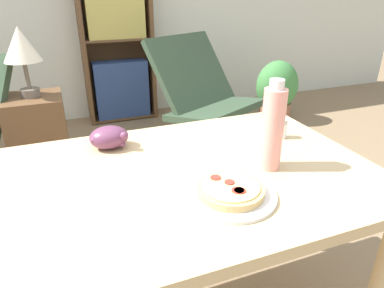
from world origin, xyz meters
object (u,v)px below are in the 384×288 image
at_px(side_table, 41,144).
at_px(drink_bottle, 272,128).
at_px(salt_shaker, 282,129).
at_px(potted_plant_floor, 277,91).
at_px(pizza_on_plate, 230,192).
at_px(table_lamp, 21,48).
at_px(bookshelf, 117,46).
at_px(grape_bunch, 109,137).
at_px(lounge_chair_far, 206,114).

bearing_deg(side_table, drink_bottle, -62.06).
xyz_separation_m(salt_shaker, potted_plant_floor, (1.21, 1.76, -0.46)).
height_order(pizza_on_plate, table_lamp, table_lamp).
bearing_deg(potted_plant_floor, bookshelf, 155.74).
bearing_deg(grape_bunch, bookshelf, 79.62).
height_order(drink_bottle, salt_shaker, drink_bottle).
distance_m(pizza_on_plate, lounge_chair_far, 1.91).
bearing_deg(side_table, table_lamp, 0.00).
distance_m(drink_bottle, lounge_chair_far, 1.79).
bearing_deg(side_table, grape_bunch, -74.13).
xyz_separation_m(pizza_on_plate, salt_shaker, (0.35, 0.28, 0.02)).
distance_m(drink_bottle, table_lamp, 1.60).
bearing_deg(bookshelf, side_table, -121.93).
relative_size(lounge_chair_far, potted_plant_floor, 1.64).
xyz_separation_m(pizza_on_plate, lounge_chair_far, (0.68, 1.73, -0.46)).
relative_size(salt_shaker, side_table, 0.11).
bearing_deg(side_table, lounge_chair_far, 9.73).
bearing_deg(side_table, pizza_on_plate, -69.60).
height_order(grape_bunch, bookshelf, bookshelf).
bearing_deg(salt_shaker, pizza_on_plate, -141.22).
height_order(grape_bunch, table_lamp, table_lamp).
height_order(lounge_chair_far, potted_plant_floor, lounge_chair_far).
height_order(bookshelf, table_lamp, bookshelf).
relative_size(drink_bottle, lounge_chair_far, 0.28).
xyz_separation_m(grape_bunch, salt_shaker, (0.60, -0.14, -0.00)).
bearing_deg(lounge_chair_far, side_table, 164.18).
relative_size(pizza_on_plate, side_table, 0.39).
distance_m(drink_bottle, bookshelf, 2.57).
bearing_deg(bookshelf, table_lamp, -121.93).
xyz_separation_m(grape_bunch, side_table, (-0.31, 1.09, -0.45)).
distance_m(grape_bunch, salt_shaker, 0.62).
bearing_deg(table_lamp, salt_shaker, -53.45).
distance_m(lounge_chair_far, bookshelf, 1.16).
bearing_deg(pizza_on_plate, lounge_chair_far, 68.58).
distance_m(salt_shaker, table_lamp, 1.54).
bearing_deg(lounge_chair_far, bookshelf, 93.09).
height_order(pizza_on_plate, bookshelf, bookshelf).
xyz_separation_m(side_table, table_lamp, (0.00, 0.00, 0.60)).
bearing_deg(lounge_chair_far, table_lamp, 164.18).
xyz_separation_m(pizza_on_plate, grape_bunch, (-0.25, 0.42, 0.02)).
bearing_deg(salt_shaker, grape_bunch, 166.93).
relative_size(pizza_on_plate, potted_plant_floor, 0.41).
bearing_deg(pizza_on_plate, potted_plant_floor, 52.73).
distance_m(grape_bunch, drink_bottle, 0.55).
distance_m(bookshelf, potted_plant_floor, 1.59).
relative_size(lounge_chair_far, side_table, 1.55).
relative_size(grape_bunch, drink_bottle, 0.48).
xyz_separation_m(side_table, potted_plant_floor, (2.12, 0.53, -0.01)).
xyz_separation_m(lounge_chair_far, bookshelf, (-0.52, 0.95, 0.43)).
height_order(lounge_chair_far, side_table, lounge_chair_far).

